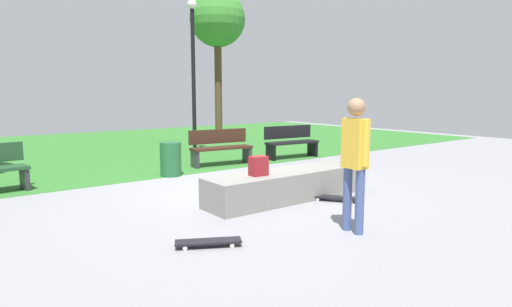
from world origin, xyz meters
The scene contains 12 objects.
ground_plane centered at (0.00, 0.00, 0.00)m, with size 28.00×28.00×0.00m, color gray.
grass_lawn centered at (0.00, 7.92, 0.00)m, with size 26.60×12.15×0.01m, color #2D6B28.
concrete_ledge centered at (0.27, -1.22, 0.25)m, with size 3.05×0.77×0.50m, color gray.
backpack_on_ledge centered at (-0.36, -1.24, 0.66)m, with size 0.28×0.20×0.32m, color maroon.
skater_performing_trick centered at (-0.19, -3.10, 1.06)m, with size 0.24×0.43×1.79m.
skateboard_by_ledge centered at (0.86, -1.81, 0.06)m, with size 0.63×0.76×0.08m.
skateboard_spare centered at (-2.02, -2.42, 0.06)m, with size 0.80×0.55×0.08m.
park_bench_near_lamppost centered at (1.30, 2.52, 0.48)m, with size 1.65×0.67×0.91m.
park_bench_near_path centered at (3.56, 2.36, 0.48)m, with size 1.64×0.62×0.91m.
tree_tall_oak centered at (4.24, 7.26, 4.47)m, with size 2.06×2.06×5.59m.
lamp_post centered at (1.81, 4.79, 2.73)m, with size 0.28×0.28×4.54m.
trash_bin centered at (-0.37, 1.97, 0.38)m, with size 0.47×0.47×0.76m, color #1E592D.
Camera 1 is at (-4.60, -6.77, 1.86)m, focal length 30.29 mm.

